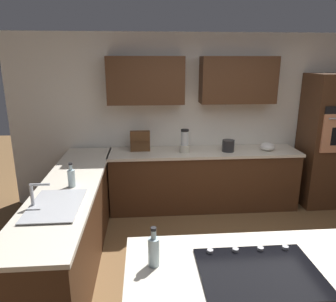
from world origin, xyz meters
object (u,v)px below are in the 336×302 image
mixing_bowl (267,147)px  blender (185,143)px  kettle (228,146)px  oil_bottle (154,250)px  sink_unit (55,205)px  wall_oven (330,141)px  dish_soap_bottle (71,177)px  spice_rack (140,141)px  cooktop (259,272)px

mixing_bowl → blender: bearing=-0.0°
kettle → oil_bottle: 2.90m
sink_unit → mixing_bowl: (-2.68, -1.70, 0.04)m
wall_oven → dish_soap_bottle: wall_oven is taller
sink_unit → kettle: bearing=-140.8°
mixing_bowl → dish_soap_bottle: size_ratio=0.81×
wall_oven → sink_unit: wall_oven is taller
dish_soap_bottle → mixing_bowl: bearing=-155.1°
wall_oven → oil_bottle: size_ratio=7.34×
spice_rack → dish_soap_bottle: spice_rack is taller
cooktop → kettle: 2.82m
mixing_bowl → wall_oven: bearing=-177.4°
kettle → oil_bottle: size_ratio=0.65×
spice_rack → dish_soap_bottle: bearing=61.8°
wall_oven → blender: (2.25, 0.04, 0.03)m
sink_unit → oil_bottle: 1.29m
blender → mixing_bowl: 1.25m
kettle → oil_bottle: oil_bottle is taller
sink_unit → oil_bottle: (-0.88, 0.94, 0.09)m
cooktop → spice_rack: size_ratio=2.53×
spice_rack → sink_unit: bearing=66.9°
cooktop → oil_bottle: (0.66, -0.13, 0.10)m
spice_rack → oil_bottle: (-0.11, 2.77, -0.04)m
sink_unit → dish_soap_bottle: 0.49m
dish_soap_bottle → oil_bottle: bearing=120.1°
cooktop → blender: 2.78m
mixing_bowl → oil_bottle: bearing=55.8°
kettle → dish_soap_bottle: (2.02, 1.22, 0.02)m
kettle → mixing_bowl: bearing=180.0°
blender → dish_soap_bottle: (1.37, 1.22, -0.04)m
sink_unit → oil_bottle: size_ratio=2.54×
spice_rack → kettle: 1.31m
dish_soap_bottle → wall_oven: bearing=-160.8°
spice_rack → oil_bottle: size_ratio=1.09×
cooktop → kettle: (-0.53, -2.77, 0.08)m
cooktop → kettle: size_ratio=4.23×
dish_soap_bottle → oil_bottle: (-0.83, 1.42, 0.01)m
mixing_bowl → kettle: 0.60m
mixing_bowl → oil_bottle: 3.19m
sink_unit → cooktop: sink_unit is taller
wall_oven → spice_rack: bearing=-1.7°
cooktop → sink_unit: bearing=-34.8°
wall_oven → spice_rack: wall_oven is taller
spice_rack → oil_bottle: bearing=92.2°
wall_oven → sink_unit: (3.68, 1.74, -0.10)m
wall_oven → oil_bottle: wall_oven is taller
mixing_bowl → oil_bottle: (1.79, 2.64, 0.05)m
wall_oven → dish_soap_bottle: (3.62, 1.26, -0.01)m
spice_rack → cooktop: bearing=104.9°
sink_unit → blender: size_ratio=2.05×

